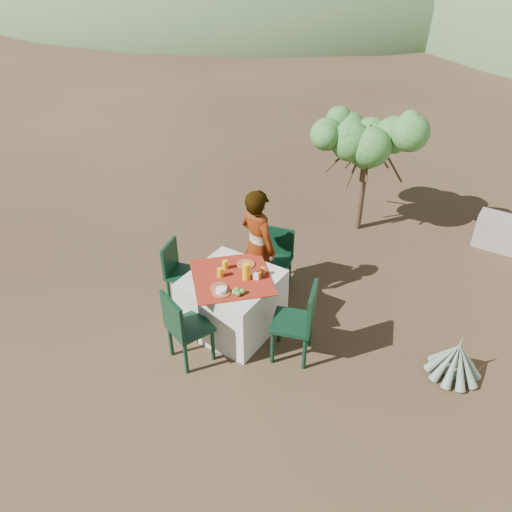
{
  "coord_description": "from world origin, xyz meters",
  "views": [
    {
      "loc": [
        3.07,
        -4.29,
        4.28
      ],
      "look_at": [
        0.29,
        0.02,
        0.87
      ],
      "focal_mm": 35.0,
      "sensor_mm": 36.0,
      "label": 1
    }
  ],
  "objects_px": {
    "table": "(232,302)",
    "juice_pitcher": "(246,271)",
    "chair_right": "(300,320)",
    "shrub_tree": "(372,146)",
    "chair_near": "(183,326)",
    "agave": "(456,360)",
    "chair_far": "(277,256)",
    "person": "(258,247)",
    "chair_left": "(178,270)"
  },
  "relations": [
    {
      "from": "table",
      "to": "juice_pitcher",
      "type": "bearing_deg",
      "value": 21.31
    },
    {
      "from": "chair_right",
      "to": "shrub_tree",
      "type": "relative_size",
      "value": 0.55
    },
    {
      "from": "chair_near",
      "to": "juice_pitcher",
      "type": "xyz_separation_m",
      "value": [
        0.28,
        0.87,
        0.34
      ]
    },
    {
      "from": "shrub_tree",
      "to": "agave",
      "type": "relative_size",
      "value": 2.76
    },
    {
      "from": "chair_far",
      "to": "chair_near",
      "type": "height_order",
      "value": "chair_near"
    },
    {
      "from": "chair_right",
      "to": "shrub_tree",
      "type": "distance_m",
      "value": 3.41
    },
    {
      "from": "chair_far",
      "to": "person",
      "type": "xyz_separation_m",
      "value": [
        -0.08,
        -0.38,
        0.33
      ]
    },
    {
      "from": "juice_pitcher",
      "to": "chair_near",
      "type": "bearing_deg",
      "value": -107.67
    },
    {
      "from": "chair_left",
      "to": "chair_right",
      "type": "distance_m",
      "value": 1.87
    },
    {
      "from": "table",
      "to": "juice_pitcher",
      "type": "relative_size",
      "value": 6.03
    },
    {
      "from": "chair_left",
      "to": "shrub_tree",
      "type": "relative_size",
      "value": 0.48
    },
    {
      "from": "chair_near",
      "to": "agave",
      "type": "height_order",
      "value": "chair_near"
    },
    {
      "from": "juice_pitcher",
      "to": "person",
      "type": "bearing_deg",
      "value": 110.97
    },
    {
      "from": "person",
      "to": "chair_far",
      "type": "bearing_deg",
      "value": -84.97
    },
    {
      "from": "table",
      "to": "chair_left",
      "type": "xyz_separation_m",
      "value": [
        -0.91,
        0.06,
        0.11
      ]
    },
    {
      "from": "chair_left",
      "to": "chair_right",
      "type": "relative_size",
      "value": 0.88
    },
    {
      "from": "chair_near",
      "to": "juice_pitcher",
      "type": "height_order",
      "value": "juice_pitcher"
    },
    {
      "from": "shrub_tree",
      "to": "agave",
      "type": "distance_m",
      "value": 3.57
    },
    {
      "from": "chair_left",
      "to": "person",
      "type": "bearing_deg",
      "value": -68.91
    },
    {
      "from": "person",
      "to": "agave",
      "type": "distance_m",
      "value": 2.71
    },
    {
      "from": "chair_far",
      "to": "juice_pitcher",
      "type": "distance_m",
      "value": 1.08
    },
    {
      "from": "chair_far",
      "to": "person",
      "type": "distance_m",
      "value": 0.51
    },
    {
      "from": "table",
      "to": "shrub_tree",
      "type": "distance_m",
      "value": 3.41
    },
    {
      "from": "chair_near",
      "to": "shrub_tree",
      "type": "distance_m",
      "value": 4.15
    },
    {
      "from": "agave",
      "to": "chair_left",
      "type": "bearing_deg",
      "value": -170.23
    },
    {
      "from": "table",
      "to": "chair_far",
      "type": "relative_size",
      "value": 1.51
    },
    {
      "from": "chair_far",
      "to": "chair_near",
      "type": "distance_m",
      "value": 1.87
    },
    {
      "from": "table",
      "to": "person",
      "type": "xyz_separation_m",
      "value": [
        -0.06,
        0.68,
        0.43
      ]
    },
    {
      "from": "chair_right",
      "to": "chair_left",
      "type": "bearing_deg",
      "value": -110.95
    },
    {
      "from": "juice_pitcher",
      "to": "chair_far",
      "type": "bearing_deg",
      "value": 98.96
    },
    {
      "from": "table",
      "to": "agave",
      "type": "height_order",
      "value": "table"
    },
    {
      "from": "chair_left",
      "to": "person",
      "type": "distance_m",
      "value": 1.1
    },
    {
      "from": "chair_far",
      "to": "chair_right",
      "type": "relative_size",
      "value": 0.87
    },
    {
      "from": "table",
      "to": "chair_right",
      "type": "bearing_deg",
      "value": -1.5
    },
    {
      "from": "chair_right",
      "to": "person",
      "type": "xyz_separation_m",
      "value": [
        -1.02,
        0.7,
        0.25
      ]
    },
    {
      "from": "chair_right",
      "to": "juice_pitcher",
      "type": "distance_m",
      "value": 0.85
    },
    {
      "from": "chair_far",
      "to": "shrub_tree",
      "type": "relative_size",
      "value": 0.47
    },
    {
      "from": "chair_near",
      "to": "juice_pitcher",
      "type": "bearing_deg",
      "value": -87.15
    },
    {
      "from": "chair_left",
      "to": "juice_pitcher",
      "type": "distance_m",
      "value": 1.15
    },
    {
      "from": "person",
      "to": "juice_pitcher",
      "type": "xyz_separation_m",
      "value": [
        0.23,
        -0.61,
        0.06
      ]
    },
    {
      "from": "person",
      "to": "agave",
      "type": "height_order",
      "value": "person"
    },
    {
      "from": "chair_far",
      "to": "agave",
      "type": "height_order",
      "value": "chair_far"
    },
    {
      "from": "chair_left",
      "to": "agave",
      "type": "relative_size",
      "value": 1.33
    },
    {
      "from": "table",
      "to": "chair_left",
      "type": "distance_m",
      "value": 0.92
    },
    {
      "from": "chair_far",
      "to": "agave",
      "type": "distance_m",
      "value": 2.61
    },
    {
      "from": "chair_near",
      "to": "shrub_tree",
      "type": "relative_size",
      "value": 0.52
    },
    {
      "from": "person",
      "to": "shrub_tree",
      "type": "xyz_separation_m",
      "value": [
        0.47,
        2.54,
        0.63
      ]
    },
    {
      "from": "chair_right",
      "to": "person",
      "type": "relative_size",
      "value": 0.62
    },
    {
      "from": "chair_far",
      "to": "shrub_tree",
      "type": "bearing_deg",
      "value": 67.56
    },
    {
      "from": "table",
      "to": "chair_near",
      "type": "relative_size",
      "value": 1.36
    }
  ]
}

